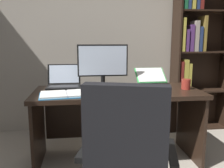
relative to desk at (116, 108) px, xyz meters
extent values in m
cube|color=#A89E8E|center=(0.04, 0.96, 0.85)|extent=(5.04, 0.12, 2.76)
cube|color=black|center=(0.00, -0.08, 0.18)|extent=(1.62, 0.68, 0.04)
cube|color=black|center=(-0.77, -0.08, -0.18)|extent=(0.03, 0.62, 0.69)
cube|color=black|center=(0.77, -0.08, -0.18)|extent=(0.03, 0.62, 0.69)
cube|color=black|center=(0.00, 0.24, -0.15)|extent=(1.50, 0.03, 0.49)
cube|color=black|center=(0.91, 0.73, 0.53)|extent=(0.02, 0.29, 2.13)
cube|color=black|center=(1.27, 0.87, 0.53)|extent=(0.76, 0.01, 2.13)
cube|color=black|center=(1.27, 0.73, -0.52)|extent=(0.71, 0.27, 0.02)
cube|color=gold|center=(0.96, 0.70, -0.28)|extent=(0.03, 0.22, 0.45)
cube|color=navy|center=(1.00, 0.67, -0.29)|extent=(0.03, 0.16, 0.44)
cube|color=black|center=(1.06, 0.69, -0.35)|extent=(0.06, 0.20, 0.31)
cube|color=black|center=(1.27, 0.73, 0.01)|extent=(0.71, 0.27, 0.02)
cube|color=maroon|center=(0.96, 0.69, 0.21)|extent=(0.04, 0.20, 0.40)
cube|color=gold|center=(1.01, 0.68, 0.23)|extent=(0.06, 0.17, 0.42)
cube|color=gold|center=(1.07, 0.69, 0.20)|extent=(0.04, 0.19, 0.37)
cube|color=black|center=(1.27, 0.73, 0.53)|extent=(0.71, 0.27, 0.02)
cube|color=gold|center=(0.96, 0.68, 0.75)|extent=(0.04, 0.18, 0.42)
cube|color=#512D66|center=(1.01, 0.70, 0.68)|extent=(0.04, 0.21, 0.28)
cube|color=#512D66|center=(1.07, 0.71, 0.71)|extent=(0.04, 0.23, 0.34)
cube|color=gray|center=(1.13, 0.68, 0.74)|extent=(0.05, 0.18, 0.39)
cube|color=navy|center=(1.19, 0.70, 0.70)|extent=(0.04, 0.21, 0.32)
cube|color=olive|center=(1.24, 0.70, 0.77)|extent=(0.04, 0.21, 0.45)
cube|color=black|center=(1.27, 0.73, 1.06)|extent=(0.71, 0.27, 0.02)
cube|color=black|center=(-0.05, -0.91, -0.15)|extent=(0.62, 0.60, 0.07)
cube|color=black|center=(-0.11, -1.10, 0.17)|extent=(0.48, 0.23, 0.56)
cube|color=black|center=(-0.32, -0.83, -0.02)|extent=(0.16, 0.38, 0.04)
cube|color=black|center=(0.21, -0.99, -0.02)|extent=(0.16, 0.38, 0.04)
cube|color=black|center=(-0.12, 0.14, 0.21)|extent=(0.22, 0.16, 0.02)
cylinder|color=black|center=(-0.12, 0.14, 0.27)|extent=(0.04, 0.04, 0.09)
cube|color=black|center=(-0.12, 0.14, 0.48)|extent=(0.53, 0.02, 0.33)
cube|color=silver|center=(-0.12, 0.12, 0.48)|extent=(0.50, 0.00, 0.30)
cube|color=black|center=(-0.53, 0.10, 0.21)|extent=(0.34, 0.22, 0.02)
cube|color=#2D2D30|center=(-0.53, 0.08, 0.23)|extent=(0.29, 0.12, 0.00)
cube|color=black|center=(-0.53, 0.24, 0.33)|extent=(0.34, 0.06, 0.21)
cube|color=silver|center=(-0.53, 0.23, 0.33)|extent=(0.31, 0.05, 0.19)
cube|color=black|center=(-0.12, -0.19, 0.21)|extent=(0.42, 0.15, 0.02)
ellipsoid|color=black|center=(0.18, -0.19, 0.22)|extent=(0.06, 0.10, 0.04)
cube|color=black|center=(0.41, 0.12, 0.21)|extent=(0.14, 0.12, 0.01)
cube|color=black|center=(0.41, 0.07, 0.22)|extent=(0.29, 0.01, 0.01)
cube|color=green|center=(0.41, 0.22, 0.30)|extent=(0.33, 0.21, 0.15)
cube|color=silver|center=(0.41, 0.21, 0.31)|extent=(0.30, 0.19, 0.13)
cube|color=#2D84C6|center=(-0.60, -0.25, 0.21)|extent=(0.27, 0.31, 0.01)
cube|color=#2D84C6|center=(-0.36, -0.22, 0.21)|extent=(0.27, 0.31, 0.01)
cube|color=silver|center=(-0.60, -0.25, 0.22)|extent=(0.25, 0.30, 0.02)
cube|color=silver|center=(-0.36, -0.22, 0.22)|extent=(0.25, 0.30, 0.02)
cylinder|color=#B7B7BC|center=(-0.48, -0.24, 0.21)|extent=(0.05, 0.26, 0.02)
cube|color=silver|center=(-0.33, -0.02, 0.21)|extent=(0.15, 0.21, 0.01)
cylinder|color=black|center=(-0.31, -0.02, 0.22)|extent=(0.14, 0.02, 0.01)
cylinder|color=maroon|center=(0.69, -0.11, 0.25)|extent=(0.09, 0.09, 0.10)
camera|label=1|loc=(-0.35, -2.34, 0.68)|focal=38.31mm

